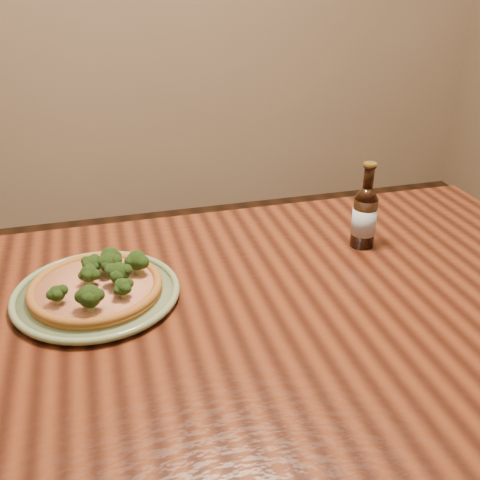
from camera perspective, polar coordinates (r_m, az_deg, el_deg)
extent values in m
cube|color=#4E2210|center=(1.06, -2.26, -8.49)|extent=(1.60, 0.90, 0.04)
cylinder|color=#4E2210|center=(1.82, 18.24, -7.36)|extent=(0.07, 0.07, 0.71)
cylinder|color=#687B55|center=(1.12, -14.35, -5.48)|extent=(0.29, 0.29, 0.01)
torus|color=#687B55|center=(1.12, -14.39, -5.17)|extent=(0.32, 0.32, 0.01)
torus|color=#687B55|center=(1.12, -14.38, -5.22)|extent=(0.25, 0.25, 0.01)
cylinder|color=brown|center=(1.12, -14.42, -4.96)|extent=(0.25, 0.25, 0.01)
torus|color=brown|center=(1.11, -14.47, -4.61)|extent=(0.26, 0.26, 0.02)
cylinder|color=#D5B582|center=(1.11, -14.47, -4.61)|extent=(0.22, 0.22, 0.01)
sphere|color=#294816|center=(1.13, -14.90, -2.42)|extent=(0.05, 0.05, 0.03)
sphere|color=#294816|center=(1.10, -15.10, -3.31)|extent=(0.04, 0.04, 0.03)
sphere|color=#294816|center=(1.12, -13.09, -2.24)|extent=(0.05, 0.05, 0.04)
sphere|color=#294816|center=(1.12, -10.45, -2.04)|extent=(0.05, 0.05, 0.04)
sphere|color=#294816|center=(1.06, -18.10, -5.19)|extent=(0.03, 0.03, 0.03)
sphere|color=#294816|center=(1.02, -15.04, -5.54)|extent=(0.05, 0.05, 0.04)
sphere|color=#294816|center=(1.15, -13.07, -1.58)|extent=(0.05, 0.05, 0.04)
sphere|color=#294816|center=(1.08, -12.19, -3.25)|extent=(0.05, 0.05, 0.04)
sphere|color=#294816|center=(1.05, -11.81, -4.67)|extent=(0.04, 0.04, 0.03)
cylinder|color=black|center=(1.28, 12.46, 1.75)|extent=(0.05, 0.05, 0.12)
cone|color=black|center=(1.26, 12.78, 4.66)|extent=(0.05, 0.05, 0.03)
cylinder|color=black|center=(1.24, 12.96, 6.29)|extent=(0.02, 0.02, 0.05)
torus|color=black|center=(1.23, 13.07, 7.25)|extent=(0.03, 0.03, 0.00)
cylinder|color=#A58C33|center=(1.23, 13.10, 7.51)|extent=(0.03, 0.03, 0.01)
cylinder|color=#A1B4C3|center=(1.28, 12.48, 1.91)|extent=(0.05, 0.05, 0.06)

